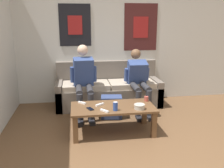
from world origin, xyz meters
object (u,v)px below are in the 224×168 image
object	(u,v)px
ceramic_bowl	(139,106)
drink_can_blue	(115,106)
couch	(108,91)
coffee_table	(113,111)
game_controller_near_left	(82,103)
cell_phone	(90,109)
game_controller_near_right	(104,111)
pillar_candle	(146,99)
backpack	(111,108)
game_controller_far_center	(100,105)
person_seated_teen	(138,79)
person_seated_adult	(84,78)

from	to	relation	value
ceramic_bowl	drink_can_blue	bearing A→B (deg)	-178.49
ceramic_bowl	drink_can_blue	xyz separation A→B (m)	(-0.35, -0.01, 0.02)
couch	coffee_table	distance (m)	1.24
game_controller_near_left	cell_phone	distance (m)	0.29
game_controller_near_left	game_controller_near_right	xyz separation A→B (m)	(0.29, -0.39, 0.00)
coffee_table	pillar_candle	size ratio (longest dim) A/B	13.91
couch	coffee_table	world-z (taller)	couch
drink_can_blue	game_controller_near_left	xyz separation A→B (m)	(-0.45, 0.37, -0.05)
backpack	game_controller_near_left	bearing A→B (deg)	-143.33
couch	game_controller_far_center	xyz separation A→B (m)	(-0.29, -1.17, 0.14)
drink_can_blue	cell_phone	bearing A→B (deg)	163.37
coffee_table	game_controller_far_center	bearing A→B (deg)	159.69
person_seated_teen	backpack	distance (m)	0.74
pillar_candle	drink_can_blue	distance (m)	0.64
drink_can_blue	game_controller_near_right	world-z (taller)	drink_can_blue
game_controller_near_left	cell_phone	bearing A→B (deg)	-68.24
couch	pillar_candle	distance (m)	1.18
person_seated_adult	game_controller_near_left	xyz separation A→B (m)	(-0.06, -0.65, -0.22)
couch	drink_can_blue	distance (m)	1.43
person_seated_teen	game_controller_far_center	size ratio (longest dim) A/B	8.17
pillar_candle	person_seated_adult	bearing A→B (deg)	143.89
pillar_candle	game_controller_near_right	world-z (taller)	pillar_candle
ceramic_bowl	game_controller_near_right	world-z (taller)	ceramic_bowl
pillar_candle	game_controller_far_center	bearing A→B (deg)	-172.90
pillar_candle	game_controller_far_center	world-z (taller)	pillar_candle
game_controller_near_right	backpack	bearing A→B (deg)	74.52
person_seated_teen	ceramic_bowl	distance (m)	1.06
coffee_table	ceramic_bowl	bearing A→B (deg)	-25.39
coffee_table	game_controller_far_center	size ratio (longest dim) A/B	8.94
person_seated_teen	game_controller_near_right	distance (m)	1.30
couch	game_controller_near_right	size ratio (longest dim) A/B	14.71
couch	coffee_table	size ratio (longest dim) A/B	1.64
game_controller_near_left	cell_phone	world-z (taller)	game_controller_near_left
person_seated_adult	pillar_candle	xyz separation A→B (m)	(0.93, -0.68, -0.20)
game_controller_near_left	couch	bearing A→B (deg)	62.44
couch	cell_phone	xyz separation A→B (m)	(-0.44, -1.31, 0.13)
game_controller_near_left	game_controller_far_center	world-z (taller)	same
person_seated_adult	game_controller_near_left	world-z (taller)	person_seated_adult
coffee_table	backpack	world-z (taller)	coffee_table
drink_can_blue	game_controller_far_center	bearing A→B (deg)	128.11
coffee_table	pillar_candle	distance (m)	0.58
person_seated_adult	pillar_candle	size ratio (longest dim) A/B	13.86
ceramic_bowl	pillar_candle	distance (m)	0.38
person_seated_teen	backpack	xyz separation A→B (m)	(-0.53, -0.29, -0.42)
backpack	game_controller_far_center	world-z (taller)	game_controller_far_center
game_controller_near_right	game_controller_far_center	distance (m)	0.27
backpack	game_controller_near_right	world-z (taller)	game_controller_near_right
couch	game_controller_far_center	distance (m)	1.21
pillar_candle	game_controller_near_right	bearing A→B (deg)	-152.87
backpack	game_controller_far_center	xyz separation A→B (m)	(-0.25, -0.50, 0.24)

